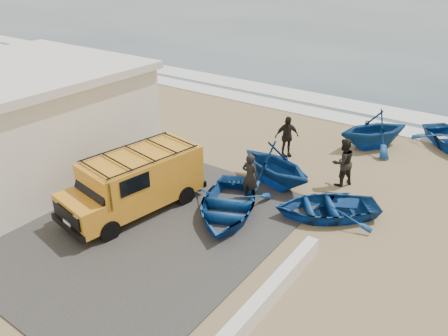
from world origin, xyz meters
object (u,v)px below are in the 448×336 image
Objects in this scene: building at (9,122)px; parapet at (262,303)px; fisherman_back at (287,137)px; fisherman_front at (250,177)px; van at (136,181)px; boat_far_left at (374,129)px; fisherman_middle at (343,162)px; boat_near_right at (326,207)px; boat_near_left at (227,205)px; boat_mid_left at (275,164)px.

parapet is (12.50, -1.00, -1.89)m from building.
fisherman_back is at bearing 114.71° from parapet.
fisherman_back reaches higher than parapet.
fisherman_back is (-0.76, 4.21, 0.01)m from fisherman_front.
van is (6.35, 0.70, -1.01)m from building.
boat_far_left is at bearing 44.31° from building.
fisherman_middle is at bearing -127.62° from fisherman_front.
building is 12.80m from boat_near_right.
boat_far_left is at bearing -106.54° from fisherman_front.
boat_near_left is at bearing -93.90° from boat_near_right.
van is at bearing -154.96° from fisherman_back.
fisherman_back is at bearing -174.39° from boat_near_right.
boat_near_right is 2.88m from fisherman_front.
building is 2.69× the size of boat_far_left.
van is at bearing 162.19° from boat_mid_left.
fisherman_front is 4.27m from fisherman_back.
fisherman_back is at bearing -78.86° from fisherman_middle.
fisherman_front reaches higher than boat_mid_left.
fisherman_back reaches higher than fisherman_front.
parapet is at bearing -113.86° from fisherman_back.
boat_near_right is 2.64m from fisherman_middle.
fisherman_front is (-2.09, -7.41, 0.00)m from boat_far_left.
fisherman_back is (8.44, 7.81, -1.23)m from building.
fisherman_front is at bearing 54.96° from van.
boat_far_left is 1.86× the size of fisherman_back.
boat_near_right is (11.97, 4.15, -1.79)m from building.
fisherman_back reaches higher than boat_near_left.
van reaches higher than boat_far_left.
fisherman_back is (-2.84, -3.21, 0.02)m from boat_far_left.
boat_mid_left is at bearing -148.66° from boat_near_right.
boat_near_left is 1.18× the size of boat_mid_left.
van reaches higher than fisherman_front.
van is 1.47× the size of boat_near_right.
building reaches higher than parapet.
van is 1.55× the size of boat_mid_left.
boat_near_left is 2.08× the size of fisherman_middle.
building is at bearing -28.33° from fisherman_middle.
boat_mid_left reaches higher than boat_near_left.
fisherman_middle reaches higher than fisherman_back.
fisherman_middle is at bearing 30.15° from building.
fisherman_middle reaches higher than boat_near_left.
parapet is at bearing 38.95° from fisherman_middle.
boat_near_right is at bearing 95.81° from parapet.
boat_mid_left is (0.23, 2.89, 0.48)m from boat_near_left.
fisherman_middle is (-0.48, 2.52, 0.60)m from boat_near_right.
fisherman_middle is (5.15, 5.98, -0.19)m from van.
fisherman_front is at bearing -5.28° from fisherman_middle.
building is at bearing 175.42° from parapet.
parapet is 1.49× the size of boat_near_left.
fisherman_front reaches higher than boat_near_right.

